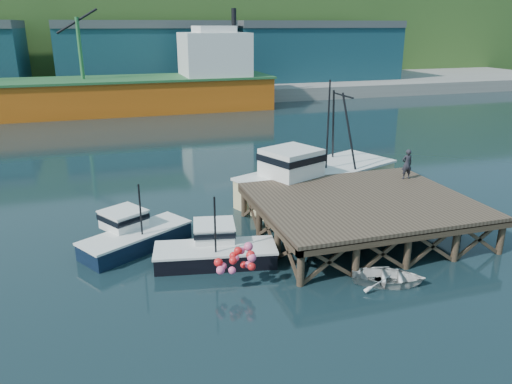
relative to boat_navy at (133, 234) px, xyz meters
name	(u,v)px	position (x,y,z in m)	size (l,w,h in m)	color
ground	(271,245)	(7.29, -2.00, -0.77)	(300.00, 300.00, 0.00)	black
wharf	(364,203)	(12.79, -2.19, 1.17)	(12.00, 10.00, 2.62)	brown
far_quay	(145,86)	(7.29, 68.00, 0.23)	(160.00, 40.00, 2.00)	gray
warehouse_mid	(145,56)	(7.29, 63.00, 5.73)	(28.00, 16.00, 9.00)	#17414D
warehouse_right	(309,53)	(37.29, 63.00, 5.73)	(30.00, 16.00, 9.00)	#17414D
cargo_ship	(96,89)	(-1.18, 46.00, 2.55)	(55.50, 10.00, 13.75)	#C75912
hillside	(129,27)	(7.29, 98.00, 10.23)	(220.00, 50.00, 22.00)	#2D511E
boat_navy	(133,234)	(0.00, 0.00, 0.00)	(6.37, 5.00, 3.81)	black
boat_black	(215,249)	(3.89, -3.02, -0.07)	(6.48, 5.38, 3.81)	black
trawler	(315,175)	(12.82, 4.65, 0.91)	(12.88, 8.67, 8.13)	beige
dinghy	(388,277)	(11.08, -7.80, -0.41)	(2.43, 3.41, 0.71)	silver
dockworker	(407,164)	(17.39, 0.66, 2.33)	(0.71, 0.46, 1.94)	black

